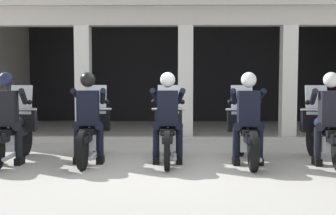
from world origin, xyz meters
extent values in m
plane|color=#A8A59E|center=(0.00, 3.00, 0.00)|extent=(80.00, 80.00, 0.00)
cube|color=black|center=(0.37, 7.32, 1.57)|extent=(10.74, 0.24, 3.13)
cube|color=#BCB7AD|center=(0.37, 2.93, 2.91)|extent=(10.74, 0.36, 0.44)
cube|color=#BCB7AD|center=(0.37, 5.05, 3.21)|extent=(10.74, 4.94, 0.16)
cube|color=#BCB7AD|center=(-4.89, 5.05, 1.57)|extent=(0.30, 4.94, 3.13)
cube|color=silver|center=(-2.06, 2.93, 1.35)|extent=(0.35, 0.36, 2.69)
cube|color=silver|center=(0.37, 2.93, 1.35)|extent=(0.35, 0.36, 2.69)
cube|color=silver|center=(2.81, 2.93, 1.35)|extent=(0.35, 0.36, 2.69)
cube|color=#B7B5AD|center=(0.37, 2.43, 0.06)|extent=(10.34, 0.24, 0.12)
cylinder|color=black|center=(-2.75, 0.73, 0.32)|extent=(0.09, 0.64, 0.64)
cube|color=black|center=(-2.75, 0.73, 0.53)|extent=(0.14, 0.44, 0.08)
cube|color=silver|center=(-2.75, -0.02, 0.37)|extent=(0.28, 0.44, 0.28)
cube|color=black|center=(-2.75, 0.03, 0.50)|extent=(0.18, 1.24, 0.16)
ellipsoid|color=black|center=(-2.75, 0.25, 0.68)|extent=(0.26, 0.48, 0.22)
cube|color=black|center=(-2.75, -0.15, 0.57)|extent=(0.24, 0.52, 0.10)
cylinder|color=silver|center=(-2.75, 0.67, 0.56)|extent=(0.05, 0.24, 0.53)
cube|color=black|center=(-2.75, 0.61, 0.70)|extent=(0.52, 0.16, 0.44)
sphere|color=silver|center=(-2.75, 0.71, 0.72)|extent=(0.18, 0.18, 0.18)
cube|color=silver|center=(-2.75, 0.59, 1.07)|extent=(0.40, 0.14, 0.54)
cylinder|color=silver|center=(-2.75, 0.51, 0.90)|extent=(0.62, 0.04, 0.04)
cylinder|color=silver|center=(-2.63, -0.37, 0.18)|extent=(0.07, 0.55, 0.07)
cube|color=black|center=(-2.75, -0.17, 0.97)|extent=(0.36, 0.22, 0.60)
cube|color=black|center=(-2.75, -0.05, 0.99)|extent=(0.05, 0.02, 0.32)
sphere|color=#936B51|center=(-2.75, -0.15, 1.43)|extent=(0.21, 0.21, 0.21)
sphere|color=#191E38|center=(-2.75, -0.15, 1.46)|extent=(0.26, 0.26, 0.26)
cylinder|color=black|center=(-2.61, -0.15, 0.66)|extent=(0.26, 0.29, 0.17)
cylinder|color=black|center=(-2.55, -0.15, 0.39)|extent=(0.12, 0.12, 0.53)
cube|color=black|center=(-2.55, -0.14, 0.06)|extent=(0.11, 0.26, 0.12)
cylinder|color=black|center=(-2.53, 0.06, 1.16)|extent=(0.19, 0.48, 0.31)
sphere|color=black|center=(-2.49, 0.27, 1.05)|extent=(0.09, 0.09, 0.09)
sphere|color=black|center=(-3.01, 0.27, 1.05)|extent=(0.09, 0.09, 0.09)
cylinder|color=black|center=(-1.37, 0.85, 0.32)|extent=(0.09, 0.64, 0.64)
cylinder|color=black|center=(-1.37, -0.55, 0.32)|extent=(0.09, 0.64, 0.64)
cube|color=black|center=(-1.37, 0.85, 0.53)|extent=(0.14, 0.44, 0.08)
cube|color=silver|center=(-1.37, 0.10, 0.37)|extent=(0.28, 0.44, 0.28)
cube|color=black|center=(-1.37, 0.15, 0.50)|extent=(0.18, 1.24, 0.16)
ellipsoid|color=black|center=(-1.37, 0.37, 0.68)|extent=(0.26, 0.48, 0.22)
cube|color=black|center=(-1.37, -0.03, 0.57)|extent=(0.24, 0.52, 0.10)
cube|color=black|center=(-1.37, -0.49, 0.50)|extent=(0.16, 0.48, 0.10)
cylinder|color=silver|center=(-1.37, 0.79, 0.56)|extent=(0.05, 0.24, 0.53)
cube|color=black|center=(-1.37, 0.73, 0.70)|extent=(0.52, 0.16, 0.44)
sphere|color=silver|center=(-1.37, 0.83, 0.72)|extent=(0.18, 0.18, 0.18)
cube|color=silver|center=(-1.37, 0.71, 1.07)|extent=(0.40, 0.14, 0.54)
cylinder|color=silver|center=(-1.37, 0.63, 0.90)|extent=(0.62, 0.04, 0.04)
cylinder|color=silver|center=(-1.25, -0.25, 0.18)|extent=(0.07, 0.55, 0.07)
cube|color=black|center=(-1.37, -0.05, 0.97)|extent=(0.36, 0.22, 0.60)
cube|color=#591414|center=(-1.37, 0.07, 0.99)|extent=(0.05, 0.02, 0.32)
sphere|color=tan|center=(-1.37, -0.03, 1.43)|extent=(0.21, 0.21, 0.21)
sphere|color=black|center=(-1.37, -0.03, 1.46)|extent=(0.26, 0.26, 0.26)
cylinder|color=black|center=(-1.23, -0.03, 0.66)|extent=(0.26, 0.29, 0.17)
cylinder|color=black|center=(-1.17, -0.03, 0.39)|extent=(0.12, 0.12, 0.53)
cube|color=black|center=(-1.17, -0.02, 0.06)|extent=(0.11, 0.26, 0.12)
cylinder|color=black|center=(-1.51, -0.03, 0.66)|extent=(0.26, 0.29, 0.17)
cylinder|color=black|center=(-1.57, -0.03, 0.39)|extent=(0.12, 0.12, 0.53)
cube|color=black|center=(-1.57, -0.02, 0.06)|extent=(0.11, 0.26, 0.12)
cylinder|color=black|center=(-1.15, 0.18, 1.16)|extent=(0.19, 0.48, 0.31)
sphere|color=black|center=(-1.11, 0.39, 1.05)|extent=(0.09, 0.09, 0.09)
cylinder|color=black|center=(-1.59, 0.18, 1.16)|extent=(0.19, 0.48, 0.31)
sphere|color=black|center=(-1.63, 0.39, 1.05)|extent=(0.09, 0.09, 0.09)
cylinder|color=black|center=(0.00, 0.85, 0.32)|extent=(0.09, 0.64, 0.64)
cylinder|color=black|center=(0.00, -0.55, 0.32)|extent=(0.09, 0.64, 0.64)
cube|color=black|center=(0.00, 0.85, 0.53)|extent=(0.14, 0.44, 0.08)
cube|color=silver|center=(0.00, 0.10, 0.37)|extent=(0.28, 0.44, 0.28)
cube|color=black|center=(0.00, 0.15, 0.50)|extent=(0.18, 1.24, 0.16)
ellipsoid|color=#1E2338|center=(0.00, 0.37, 0.68)|extent=(0.26, 0.48, 0.22)
cube|color=black|center=(0.00, -0.03, 0.57)|extent=(0.24, 0.52, 0.10)
cube|color=black|center=(0.00, -0.49, 0.50)|extent=(0.16, 0.48, 0.10)
cylinder|color=silver|center=(0.00, 0.79, 0.56)|extent=(0.05, 0.24, 0.53)
cube|color=black|center=(0.00, 0.73, 0.70)|extent=(0.52, 0.16, 0.44)
sphere|color=silver|center=(0.00, 0.83, 0.72)|extent=(0.18, 0.18, 0.18)
cube|color=silver|center=(0.00, 0.71, 1.07)|extent=(0.40, 0.14, 0.54)
cylinder|color=silver|center=(0.00, 0.63, 0.90)|extent=(0.62, 0.04, 0.04)
cylinder|color=silver|center=(0.12, -0.25, 0.18)|extent=(0.07, 0.55, 0.07)
cube|color=black|center=(0.00, -0.05, 0.97)|extent=(0.36, 0.22, 0.60)
cube|color=black|center=(0.00, 0.07, 0.99)|extent=(0.05, 0.02, 0.32)
sphere|color=#936B51|center=(0.00, -0.03, 1.43)|extent=(0.21, 0.21, 0.21)
sphere|color=silver|center=(0.00, -0.03, 1.46)|extent=(0.26, 0.26, 0.26)
cylinder|color=black|center=(0.14, -0.03, 0.66)|extent=(0.26, 0.29, 0.17)
cylinder|color=black|center=(0.20, -0.03, 0.39)|extent=(0.12, 0.12, 0.53)
cube|color=black|center=(0.20, -0.02, 0.06)|extent=(0.11, 0.26, 0.12)
cylinder|color=black|center=(-0.14, -0.03, 0.66)|extent=(0.26, 0.29, 0.17)
cylinder|color=black|center=(-0.20, -0.03, 0.39)|extent=(0.12, 0.12, 0.53)
cube|color=black|center=(-0.20, -0.02, 0.06)|extent=(0.11, 0.26, 0.12)
cylinder|color=black|center=(0.22, 0.18, 1.16)|extent=(0.19, 0.48, 0.31)
sphere|color=black|center=(0.26, 0.39, 1.05)|extent=(0.09, 0.09, 0.09)
cylinder|color=black|center=(-0.22, 0.18, 1.16)|extent=(0.19, 0.48, 0.31)
sphere|color=black|center=(-0.26, 0.39, 1.05)|extent=(0.09, 0.09, 0.09)
cylinder|color=black|center=(1.37, 0.78, 0.32)|extent=(0.09, 0.64, 0.64)
cylinder|color=black|center=(1.37, -0.62, 0.32)|extent=(0.09, 0.64, 0.64)
cube|color=black|center=(1.37, 0.78, 0.53)|extent=(0.14, 0.44, 0.08)
cube|color=silver|center=(1.37, 0.03, 0.37)|extent=(0.28, 0.44, 0.28)
cube|color=black|center=(1.37, 0.08, 0.50)|extent=(0.18, 1.24, 0.16)
ellipsoid|color=black|center=(1.37, 0.30, 0.68)|extent=(0.26, 0.48, 0.22)
cube|color=black|center=(1.37, -0.10, 0.57)|extent=(0.24, 0.52, 0.10)
cube|color=black|center=(1.37, -0.56, 0.50)|extent=(0.16, 0.48, 0.10)
cylinder|color=silver|center=(1.37, 0.72, 0.56)|extent=(0.05, 0.24, 0.53)
cube|color=black|center=(1.37, 0.66, 0.70)|extent=(0.52, 0.16, 0.44)
sphere|color=silver|center=(1.37, 0.76, 0.72)|extent=(0.18, 0.18, 0.18)
cube|color=silver|center=(1.37, 0.64, 1.07)|extent=(0.40, 0.14, 0.54)
cylinder|color=silver|center=(1.37, 0.56, 0.90)|extent=(0.62, 0.04, 0.04)
cylinder|color=silver|center=(1.49, -0.32, 0.18)|extent=(0.07, 0.55, 0.07)
cube|color=black|center=(1.37, -0.12, 0.97)|extent=(0.36, 0.22, 0.60)
cube|color=#591414|center=(1.37, 0.00, 0.99)|extent=(0.05, 0.02, 0.32)
sphere|color=tan|center=(1.37, -0.10, 1.43)|extent=(0.21, 0.21, 0.21)
sphere|color=silver|center=(1.37, -0.10, 1.46)|extent=(0.26, 0.26, 0.26)
cylinder|color=black|center=(1.51, -0.10, 0.66)|extent=(0.26, 0.29, 0.17)
cylinder|color=black|center=(1.57, -0.10, 0.39)|extent=(0.12, 0.12, 0.53)
cube|color=black|center=(1.57, -0.09, 0.06)|extent=(0.11, 0.26, 0.12)
cylinder|color=black|center=(1.23, -0.10, 0.66)|extent=(0.26, 0.29, 0.17)
cylinder|color=black|center=(1.17, -0.10, 0.39)|extent=(0.12, 0.12, 0.53)
cube|color=black|center=(1.17, -0.09, 0.06)|extent=(0.11, 0.26, 0.12)
cylinder|color=black|center=(1.59, 0.11, 1.16)|extent=(0.19, 0.48, 0.31)
sphere|color=black|center=(1.63, 0.32, 1.05)|extent=(0.09, 0.09, 0.09)
cylinder|color=black|center=(1.15, 0.11, 1.16)|extent=(0.19, 0.48, 0.31)
sphere|color=black|center=(1.11, 0.32, 1.05)|extent=(0.09, 0.09, 0.09)
cylinder|color=black|center=(2.75, 0.74, 0.32)|extent=(0.09, 0.64, 0.64)
cube|color=black|center=(2.75, 0.74, 0.53)|extent=(0.14, 0.44, 0.08)
cube|color=silver|center=(2.75, -0.01, 0.37)|extent=(0.28, 0.44, 0.28)
cube|color=black|center=(2.75, 0.04, 0.50)|extent=(0.18, 1.24, 0.16)
ellipsoid|color=#1E2338|center=(2.75, 0.26, 0.68)|extent=(0.26, 0.48, 0.22)
cube|color=black|center=(2.75, -0.14, 0.57)|extent=(0.24, 0.52, 0.10)
cylinder|color=silver|center=(2.75, 0.68, 0.56)|extent=(0.05, 0.24, 0.53)
cube|color=black|center=(2.75, 0.62, 0.70)|extent=(0.52, 0.16, 0.44)
sphere|color=silver|center=(2.75, 0.72, 0.72)|extent=(0.18, 0.18, 0.18)
cube|color=silver|center=(2.75, 0.60, 1.07)|extent=(0.40, 0.14, 0.54)
cylinder|color=silver|center=(2.75, 0.52, 0.90)|extent=(0.62, 0.04, 0.04)
cube|color=black|center=(2.75, -0.16, 0.97)|extent=(0.36, 0.22, 0.60)
cube|color=#14193F|center=(2.75, -0.04, 0.99)|extent=(0.05, 0.02, 0.32)
sphere|color=#936B51|center=(2.75, -0.14, 1.43)|extent=(0.21, 0.21, 0.21)
sphere|color=silver|center=(2.75, -0.14, 1.46)|extent=(0.26, 0.26, 0.26)
cylinder|color=black|center=(2.61, -0.14, 0.66)|extent=(0.26, 0.29, 0.17)
cylinder|color=black|center=(2.55, -0.14, 0.39)|extent=(0.12, 0.12, 0.53)
cube|color=black|center=(2.55, -0.13, 0.06)|extent=(0.11, 0.26, 0.12)
cylinder|color=black|center=(2.53, 0.07, 1.16)|extent=(0.19, 0.48, 0.31)
sphere|color=black|center=(2.49, 0.28, 1.05)|extent=(0.09, 0.09, 0.09)
camera|label=1|loc=(0.12, -7.62, 1.53)|focal=47.36mm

